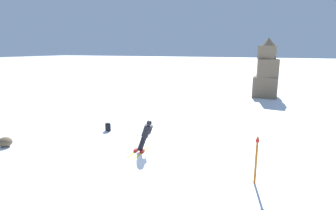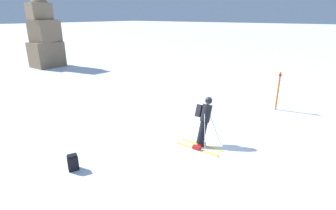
{
  "view_description": "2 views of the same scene",
  "coord_description": "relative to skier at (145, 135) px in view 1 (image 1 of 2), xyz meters",
  "views": [
    {
      "loc": [
        6.04,
        -10.78,
        5.08
      ],
      "look_at": [
        -0.67,
        4.96,
        1.39
      ],
      "focal_mm": 28.0,
      "sensor_mm": 36.0,
      "label": 1
    },
    {
      "loc": [
        -7.33,
        -4.11,
        4.4
      ],
      "look_at": [
        -0.02,
        1.47,
        1.23
      ],
      "focal_mm": 28.0,
      "sensor_mm": 36.0,
      "label": 2
    }
  ],
  "objects": [
    {
      "name": "rock_pillar",
      "position": [
        4.55,
        18.57,
        1.64
      ],
      "size": [
        2.45,
        2.15,
        6.18
      ],
      "color": "#7A664C",
      "rests_on": "ground"
    },
    {
      "name": "skier",
      "position": [
        0.0,
        0.0,
        0.0
      ],
      "size": [
        1.37,
        1.7,
        1.75
      ],
      "rotation": [
        0.0,
        0.0,
        0.05
      ],
      "color": "yellow",
      "rests_on": "ground"
    },
    {
      "name": "trail_marker",
      "position": [
        5.28,
        -1.02,
        0.09
      ],
      "size": [
        0.13,
        0.13,
        1.88
      ],
      "color": "orange",
      "rests_on": "ground"
    },
    {
      "name": "ground_plane",
      "position": [
        -0.21,
        -0.04,
        -0.95
      ],
      "size": [
        300.0,
        300.0,
        0.0
      ],
      "primitive_type": "plane",
      "color": "white"
    },
    {
      "name": "exposed_boulder_1",
      "position": [
        -7.26,
        -2.14,
        -0.7
      ],
      "size": [
        0.76,
        0.65,
        0.5
      ],
      "primitive_type": "ellipsoid",
      "color": "brown",
      "rests_on": "ground"
    },
    {
      "name": "spare_backpack",
      "position": [
        -3.85,
        2.23,
        -0.71
      ],
      "size": [
        0.36,
        0.33,
        0.5
      ],
      "rotation": [
        0.0,
        0.0,
        2.7
      ],
      "color": "black",
      "rests_on": "ground"
    }
  ]
}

